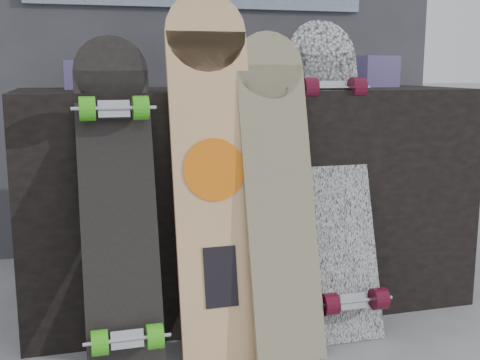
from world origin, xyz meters
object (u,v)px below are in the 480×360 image
object	(u,v)px
longboard_geisha	(213,164)
longboard_cascadia	(335,171)
vendor_table	(246,196)
longboard_celtic	(278,182)
skateboard_dark	(118,199)

from	to	relation	value
longboard_geisha	longboard_cascadia	xyz separation A→B (m)	(0.43, 0.05, -0.05)
vendor_table	longboard_geisha	bearing A→B (deg)	-119.67
longboard_geisha	longboard_celtic	world-z (taller)	longboard_geisha
vendor_table	skateboard_dark	world-z (taller)	skateboard_dark
longboard_geisha	skateboard_dark	xyz separation A→B (m)	(-0.29, -0.02, -0.08)
longboard_celtic	skateboard_dark	bearing A→B (deg)	179.06
longboard_geisha	skateboard_dark	world-z (taller)	longboard_geisha
longboard_geisha	skateboard_dark	bearing A→B (deg)	-175.29
vendor_table	longboard_cascadia	bearing A→B (deg)	-54.71
vendor_table	longboard_celtic	xyz separation A→B (m)	(-0.01, -0.40, 0.13)
longboard_celtic	longboard_geisha	bearing A→B (deg)	170.86
longboard_cascadia	skateboard_dark	bearing A→B (deg)	-173.80
vendor_table	longboard_celtic	world-z (taller)	longboard_celtic
vendor_table	longboard_celtic	distance (m)	0.41
longboard_celtic	longboard_cascadia	bearing A→B (deg)	20.55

